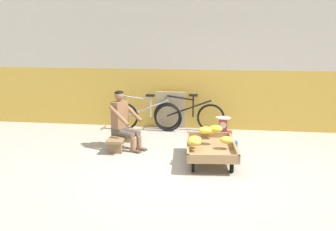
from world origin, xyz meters
The scene contains 12 objects.
ground_plane centered at (0.00, 0.00, 0.00)m, with size 80.00×80.00×0.00m, color #A39E93.
back_wall centered at (0.00, 3.28, 1.54)m, with size 16.00×0.30×3.07m.
banana_cart centered at (0.45, 0.72, 0.24)m, with size 0.97×1.51×0.36m.
banana_pile centered at (0.39, 0.80, 0.47)m, with size 0.82×1.07×0.27m.
low_bench centered at (-1.36, 1.35, 0.20)m, with size 0.33×1.11×0.27m.
vendor_seated centered at (-1.28, 1.31, 0.57)m, with size 0.74×0.63×1.14m.
plastic_crate centered at (0.65, 1.71, 0.15)m, with size 0.36×0.28×0.30m.
weighing_scale centered at (0.65, 1.71, 0.45)m, with size 0.30×0.30×0.29m.
bicycle_near_left centered at (-1.11, 2.74, 0.35)m, with size 1.66×0.48×0.86m.
bicycle_far_left centered at (-0.14, 2.91, 0.35)m, with size 1.66×0.48×0.86m.
sign_board centered at (-0.58, 3.06, 0.44)m, with size 0.70×0.19×0.89m.
shopping_bag centered at (0.84, 1.29, 0.12)m, with size 0.18×0.12×0.24m, color #3370B7.
Camera 1 is at (0.64, -5.90, 2.27)m, focal length 41.84 mm.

